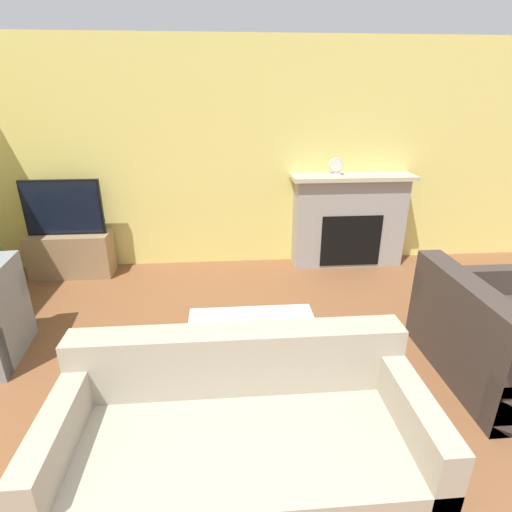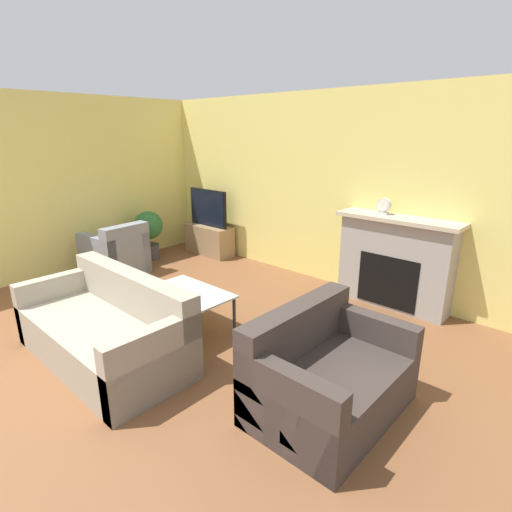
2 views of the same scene
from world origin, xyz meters
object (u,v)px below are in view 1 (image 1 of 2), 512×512
Objects in this scene: tv at (63,208)px; couch_sectional at (241,442)px; mantel_clock at (336,166)px; couch_loveseat at (495,342)px; coffee_table at (253,335)px.

tv is 3.61m from couch_sectional.
mantel_clock reaches higher than tv.
couch_loveseat is (2.01, 0.80, 0.00)m from couch_sectional.
couch_loveseat is at bearing -29.27° from tv.
mantel_clock is (3.22, 0.10, 0.42)m from tv.
mantel_clock is at bearing 1.72° from tv.
tv is 0.46× the size of couch_sectional.
mantel_clock is (1.30, 3.10, 0.98)m from couch_sectional.
couch_sectional and couch_loveseat have the same top height.
mantel_clock reaches higher than couch_loveseat.
coffee_table is 2.66m from mantel_clock.
couch_sectional is 0.88m from coffee_table.
coffee_table is at bearing -117.56° from mantel_clock.
couch_loveseat is 6.45× the size of mantel_clock.
couch_sectional is at bearing -112.76° from mantel_clock.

